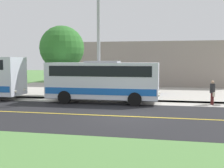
# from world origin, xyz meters

# --- Properties ---
(ground_plane) EXTENTS (120.00, 120.00, 0.00)m
(ground_plane) POSITION_xyz_m (0.00, 0.00, 0.00)
(ground_plane) COLOR #548442
(road_surface) EXTENTS (8.00, 100.00, 0.01)m
(road_surface) POSITION_xyz_m (0.00, 0.00, 0.00)
(road_surface) COLOR black
(road_surface) RESTS_ON ground
(sidewalk) EXTENTS (2.40, 100.00, 0.01)m
(sidewalk) POSITION_xyz_m (-5.20, 0.00, 0.00)
(sidewalk) COLOR #B2ADA3
(sidewalk) RESTS_ON ground
(parking_lot_surface) EXTENTS (14.00, 36.00, 0.01)m
(parking_lot_surface) POSITION_xyz_m (-12.40, 3.00, 0.00)
(parking_lot_surface) COLOR #B2ADA3
(parking_lot_surface) RESTS_ON ground
(road_centre_line) EXTENTS (0.16, 100.00, 0.00)m
(road_centre_line) POSITION_xyz_m (0.00, 0.00, 0.01)
(road_centre_line) COLOR gold
(road_centre_line) RESTS_ON ground
(shuttle_bus_front) EXTENTS (2.55, 7.83, 2.91)m
(shuttle_bus_front) POSITION_xyz_m (-4.45, -2.15, 1.60)
(shuttle_bus_front) COLOR silver
(shuttle_bus_front) RESTS_ON ground
(pedestrian_with_bags) EXTENTS (0.72, 0.34, 1.62)m
(pedestrian_with_bags) POSITION_xyz_m (-4.98, 5.25, 0.86)
(pedestrian_with_bags) COLOR #4C1919
(pedestrian_with_bags) RESTS_ON ground
(street_light_pole) EXTENTS (1.97, 0.24, 8.49)m
(street_light_pole) POSITION_xyz_m (-4.88, -2.56, 4.66)
(street_light_pole) COLOR #9E9EA3
(street_light_pole) RESTS_ON ground
(parked_car_near) EXTENTS (2.31, 4.54, 1.45)m
(parked_car_near) POSITION_xyz_m (-10.35, -0.76, 0.69)
(parked_car_near) COLOR navy
(parked_car_near) RESTS_ON ground
(tree_curbside) EXTENTS (3.65, 3.65, 5.78)m
(tree_curbside) POSITION_xyz_m (-7.40, -6.27, 3.94)
(tree_curbside) COLOR #4C3826
(tree_curbside) RESTS_ON ground
(commercial_building) EXTENTS (10.00, 21.60, 5.02)m
(commercial_building) POSITION_xyz_m (-21.40, -0.82, 2.51)
(commercial_building) COLOR gray
(commercial_building) RESTS_ON ground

